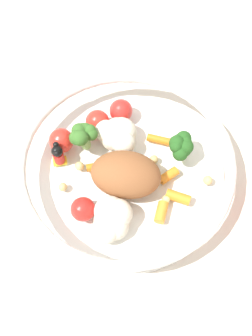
% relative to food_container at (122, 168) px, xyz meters
% --- Properties ---
extents(ground_plane, '(2.40, 2.40, 0.00)m').
position_rel_food_container_xyz_m(ground_plane, '(0.02, 0.01, -0.03)').
color(ground_plane, silver).
extents(food_container, '(0.26, 0.26, 0.06)m').
position_rel_food_container_xyz_m(food_container, '(0.00, 0.00, 0.00)').
color(food_container, white).
rests_on(food_container, ground_plane).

